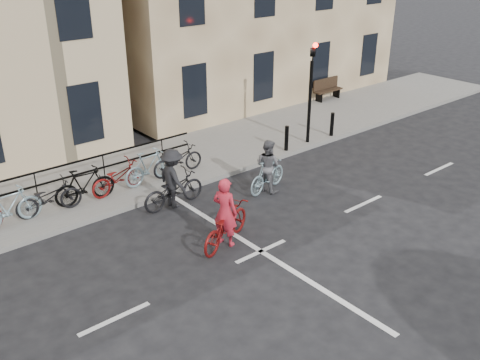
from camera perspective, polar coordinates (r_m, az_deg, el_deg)
ground at (r=13.34m, az=2.25°, el=-7.62°), size 120.00×120.00×0.00m
sidewalk at (r=16.37m, az=-23.02°, el=-2.95°), size 46.00×4.00×0.15m
traffic_light at (r=19.31m, az=7.59°, el=10.47°), size 0.18×0.30×3.90m
bollard_east at (r=18.97m, az=4.99°, el=4.46°), size 0.14×0.14×0.90m
bollard_west at (r=20.64m, az=9.78°, el=5.88°), size 0.14×0.14×0.90m
bench at (r=25.41m, az=9.25°, el=9.65°), size 1.60×0.41×0.97m
parked_bikes at (r=15.47m, az=-19.81°, el=-1.66°), size 10.40×1.23×1.05m
cyclist_pink at (r=13.34m, az=-1.58°, el=-4.48°), size 2.15×1.42×1.81m
cyclist_grey at (r=16.15m, az=2.96°, el=1.04°), size 1.75×0.90×1.63m
cyclist_dark at (r=15.28m, az=-7.15°, el=-0.45°), size 1.97×1.13×1.74m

